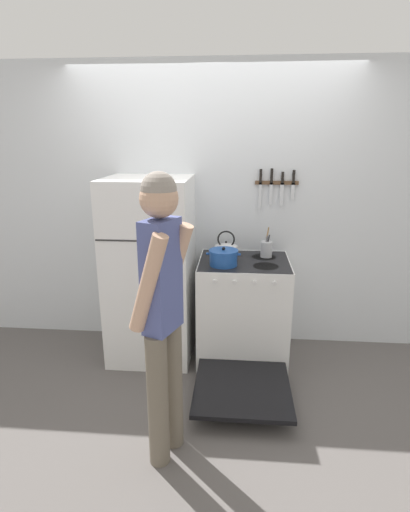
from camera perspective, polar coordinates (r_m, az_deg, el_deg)
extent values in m
plane|color=#5B5654|center=(4.08, 0.91, -11.31)|extent=(14.00, 14.00, 0.00)
cube|color=silver|center=(3.68, 1.04, 6.71)|extent=(10.00, 0.06, 2.55)
cube|color=white|center=(3.51, -7.75, -1.99)|extent=(0.71, 0.69, 1.59)
cube|color=#2D2D2D|center=(3.09, -9.35, 2.13)|extent=(0.70, 0.01, 0.01)
cylinder|color=#B2B5BA|center=(3.18, -5.16, -5.81)|extent=(0.02, 0.02, 0.51)
cube|color=white|center=(3.58, 5.42, -7.57)|extent=(0.77, 0.66, 0.90)
cube|color=black|center=(3.42, 5.62, -0.85)|extent=(0.75, 0.64, 0.02)
cube|color=black|center=(3.31, 5.45, -9.87)|extent=(0.67, 0.05, 0.68)
cylinder|color=black|center=(3.29, 2.64, -1.35)|extent=(0.21, 0.21, 0.01)
cylinder|color=black|center=(3.30, 8.66, -1.50)|extent=(0.21, 0.21, 0.01)
cylinder|color=black|center=(3.54, 2.80, -0.04)|extent=(0.21, 0.21, 0.01)
cylinder|color=black|center=(3.55, 8.40, -0.17)|extent=(0.21, 0.21, 0.01)
cylinder|color=silver|center=(3.12, 1.40, -3.69)|extent=(0.04, 0.02, 0.04)
cylinder|color=silver|center=(3.12, 4.24, -3.76)|extent=(0.04, 0.02, 0.04)
cylinder|color=silver|center=(3.12, 7.07, -3.82)|extent=(0.04, 0.02, 0.04)
cylinder|color=silver|center=(3.13, 9.90, -3.88)|extent=(0.04, 0.02, 0.04)
cube|color=black|center=(3.14, 5.34, -18.29)|extent=(0.71, 0.72, 0.04)
cube|color=#99999E|center=(3.52, 5.41, -8.77)|extent=(0.63, 0.36, 0.01)
cylinder|color=#1E4C9E|center=(3.28, 2.65, -0.38)|extent=(0.23, 0.23, 0.11)
cylinder|color=#1E4C9E|center=(3.26, 2.66, 0.71)|extent=(0.24, 0.24, 0.02)
sphere|color=black|center=(3.25, 2.67, 1.06)|extent=(0.03, 0.03, 0.03)
cylinder|color=#1E4C9E|center=(3.27, 0.45, 0.33)|extent=(0.03, 0.02, 0.02)
cylinder|color=#1E4C9E|center=(3.26, 4.88, 0.22)|extent=(0.03, 0.02, 0.02)
cylinder|color=silver|center=(3.53, 3.00, 0.73)|extent=(0.20, 0.20, 0.09)
cone|color=silver|center=(3.51, 3.02, 1.65)|extent=(0.19, 0.19, 0.02)
sphere|color=black|center=(3.51, 3.02, 2.00)|extent=(0.02, 0.02, 0.02)
cone|color=silver|center=(3.53, 4.56, 0.84)|extent=(0.11, 0.03, 0.09)
torus|color=black|center=(3.50, 3.03, 2.39)|extent=(0.16, 0.01, 0.16)
cylinder|color=#B7BABF|center=(3.54, 8.76, 0.96)|extent=(0.10, 0.10, 0.14)
cylinder|color=#9E7547|center=(3.53, 8.78, 2.22)|extent=(0.04, 0.02, 0.24)
cylinder|color=#232326|center=(3.53, 8.91, 1.67)|extent=(0.04, 0.01, 0.17)
cylinder|color=#B2B5BA|center=(3.52, 8.66, 1.54)|extent=(0.02, 0.02, 0.16)
cylinder|color=#4C4C51|center=(3.53, 8.72, 1.62)|extent=(0.03, 0.04, 0.17)
cylinder|color=#6B6051|center=(2.50, -6.75, -19.88)|extent=(0.12, 0.12, 0.86)
cylinder|color=#6B6051|center=(2.62, -4.66, -17.96)|extent=(0.12, 0.12, 0.86)
cube|color=#4C5693|center=(2.21, -6.23, -2.92)|extent=(0.21, 0.27, 0.64)
cylinder|color=tan|center=(2.11, -8.14, -4.00)|extent=(0.27, 0.17, 0.57)
cylinder|color=tan|center=(2.32, -4.49, -1.94)|extent=(0.27, 0.17, 0.57)
sphere|color=tan|center=(2.11, -6.60, 8.14)|extent=(0.21, 0.21, 0.21)
sphere|color=gray|center=(2.10, -6.64, 9.40)|extent=(0.19, 0.19, 0.19)
cube|color=brown|center=(3.61, 10.21, 10.26)|extent=(0.38, 0.02, 0.03)
cube|color=silver|center=(3.61, 7.85, 8.44)|extent=(0.03, 0.00, 0.24)
cube|color=black|center=(3.59, 7.96, 11.26)|extent=(0.02, 0.02, 0.12)
cube|color=silver|center=(3.61, 9.38, 8.73)|extent=(0.03, 0.00, 0.20)
cube|color=black|center=(3.59, 9.50, 11.25)|extent=(0.02, 0.02, 0.12)
cube|color=silver|center=(3.62, 10.89, 8.59)|extent=(0.03, 0.00, 0.21)
cube|color=black|center=(3.60, 11.03, 10.97)|extent=(0.02, 0.02, 0.10)
cube|color=silver|center=(3.63, 12.42, 9.01)|extent=(0.03, 0.00, 0.15)
cube|color=black|center=(3.61, 12.56, 11.02)|extent=(0.02, 0.02, 0.11)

